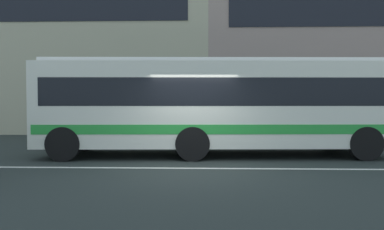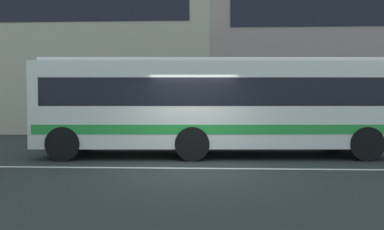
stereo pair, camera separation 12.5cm
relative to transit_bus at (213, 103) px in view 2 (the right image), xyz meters
name	(u,v)px [view 2 (the right image)]	position (x,y,z in m)	size (l,w,h in m)	color
ground_plane	(192,168)	(-0.55, -2.46, -1.67)	(160.00, 160.00, 0.00)	#262D2B
lane_centre_line	(192,168)	(-0.55, -2.46, -1.67)	(60.00, 0.16, 0.01)	silver
apartment_block_left	(14,36)	(-12.93, 12.47, 4.39)	(25.67, 10.68, 12.12)	#BBB493
transit_bus	(213,103)	(0.00, 0.00, 0.00)	(10.93, 3.13, 3.03)	white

